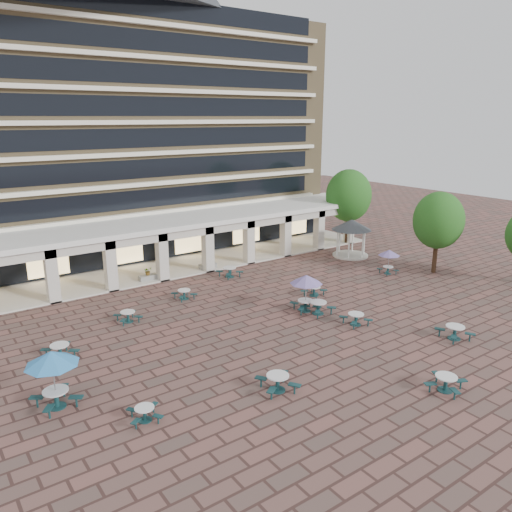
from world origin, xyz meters
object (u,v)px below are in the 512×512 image
object	(u,v)px
picnic_table_0	(145,413)
planter_right	(208,264)
picnic_table_1	(446,382)
picnic_table_2	(455,331)
planter_left	(148,276)
gazebo	(352,229)

from	to	relation	value
picnic_table_0	planter_right	xyz separation A→B (m)	(13.51, 17.78, 0.05)
picnic_table_1	planter_right	bearing A→B (deg)	68.64
picnic_table_2	planter_left	distance (m)	23.16
planter_left	picnic_table_2	bearing A→B (deg)	-63.42
picnic_table_1	planter_left	world-z (taller)	planter_left
gazebo	planter_right	xyz separation A→B (m)	(-13.15, 4.17, -2.19)
picnic_table_1	planter_right	distance (m)	23.91
picnic_table_2	gazebo	size ratio (longest dim) A/B	0.57
planter_left	planter_right	bearing A→B (deg)	0.00
picnic_table_0	gazebo	xyz separation A→B (m)	(26.66, 13.60, 2.24)
picnic_table_1	picnic_table_2	distance (m)	6.41
picnic_table_1	picnic_table_2	size ratio (longest dim) A/B	0.98
picnic_table_1	picnic_table_0	bearing A→B (deg)	134.78
picnic_table_2	gazebo	distance (m)	18.63
planter_left	planter_right	world-z (taller)	planter_left
picnic_table_0	picnic_table_2	size ratio (longest dim) A/B	0.77
picnic_table_1	gazebo	size ratio (longest dim) A/B	0.56
picnic_table_2	gazebo	xyz separation A→B (m)	(8.30, 16.54, 2.14)
picnic_table_1	planter_right	world-z (taller)	planter_right
picnic_table_1	planter_right	xyz separation A→B (m)	(0.72, 23.90, -0.03)
picnic_table_2	planter_right	xyz separation A→B (m)	(-4.85, 20.72, -0.05)
picnic_table_2	planter_right	size ratio (longest dim) A/B	1.42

